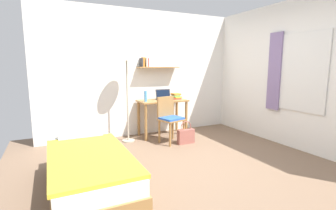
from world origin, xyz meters
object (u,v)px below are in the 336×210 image
object	(u,v)px
desk	(162,107)
laptop	(164,97)
bed	(89,171)
handbag	(186,136)
water_bottle	(146,96)
book_stack	(176,96)
desk_chair	(170,117)
standing_lamp	(126,60)

from	to	relation	value
desk	laptop	size ratio (longest dim) A/B	2.98
bed	handbag	world-z (taller)	bed
water_bottle	book_stack	distance (m)	0.73
book_stack	laptop	bearing A→B (deg)	172.47
desk	handbag	bearing A→B (deg)	-76.59
bed	water_bottle	world-z (taller)	water_bottle
bed	water_bottle	xyz separation A→B (m)	(1.36, 1.69, 0.62)
desk	water_bottle	world-z (taller)	water_bottle
laptop	water_bottle	distance (m)	0.47
desk_chair	book_stack	distance (m)	0.71
standing_lamp	handbag	world-z (taller)	standing_lamp
laptop	handbag	distance (m)	1.00
laptop	book_stack	distance (m)	0.27
water_bottle	handbag	xyz separation A→B (m)	(0.56, -0.63, -0.72)
book_stack	standing_lamp	bearing A→B (deg)	-174.59
desk	standing_lamp	xyz separation A→B (m)	(-0.78, -0.09, 0.95)
handbag	standing_lamp	bearing A→B (deg)	147.16
laptop	bed	bearing A→B (deg)	-135.07
desk	handbag	size ratio (longest dim) A/B	2.32
standing_lamp	handbag	size ratio (longest dim) A/B	4.13
laptop	handbag	size ratio (longest dim) A/B	0.78
standing_lamp	handbag	xyz separation A→B (m)	(0.94, -0.61, -1.41)
standing_lamp	book_stack	size ratio (longest dim) A/B	7.59
standing_lamp	laptop	world-z (taller)	standing_lamp
desk	desk_chair	bearing A→B (deg)	-98.47
standing_lamp	book_stack	xyz separation A→B (m)	(1.10, 0.10, -0.74)
desk	desk_chair	distance (m)	0.51
desk_chair	book_stack	xyz separation A→B (m)	(0.40, 0.50, 0.32)
bed	laptop	size ratio (longest dim) A/B	5.66
desk	desk_chair	size ratio (longest dim) A/B	1.14
desk	book_stack	size ratio (longest dim) A/B	4.27
desk_chair	laptop	xyz separation A→B (m)	(0.13, 0.53, 0.32)
bed	standing_lamp	distance (m)	2.34
desk_chair	book_stack	size ratio (longest dim) A/B	3.74
book_stack	handbag	distance (m)	0.99
water_bottle	handbag	world-z (taller)	water_bottle
bed	desk	xyz separation A→B (m)	(1.75, 1.76, 0.36)
desk	water_bottle	xyz separation A→B (m)	(-0.40, -0.07, 0.26)
standing_lamp	desk	bearing A→B (deg)	6.97
desk	book_stack	world-z (taller)	book_stack
laptop	water_bottle	size ratio (longest dim) A/B	1.57
bed	water_bottle	size ratio (longest dim) A/B	8.85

